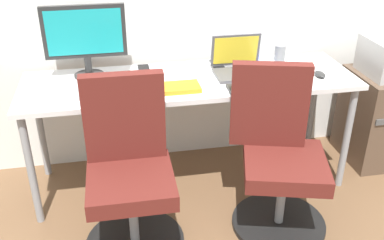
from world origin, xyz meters
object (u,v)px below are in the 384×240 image
at_px(office_chair_left, 130,174).
at_px(coffee_mug, 253,57).
at_px(open_laptop, 238,64).
at_px(side_cabinet, 382,117).
at_px(desktop_monitor, 85,36).
at_px(office_chair_right, 278,159).

xyz_separation_m(office_chair_left, coffee_mug, (0.86, 0.67, 0.35)).
bearing_deg(open_laptop, coffee_mug, 45.61).
relative_size(side_cabinet, open_laptop, 2.08).
bearing_deg(open_laptop, desktop_monitor, 172.55).
xyz_separation_m(side_cabinet, coffee_mug, (-0.93, 0.15, 0.45)).
relative_size(office_chair_left, coffee_mug, 10.22).
bearing_deg(side_cabinet, open_laptop, 179.48).
height_order(office_chair_left, office_chair_right, same).
relative_size(side_cabinet, coffee_mug, 7.02).
bearing_deg(coffee_mug, office_chair_left, -142.11).
relative_size(office_chair_left, office_chair_right, 1.00).
xyz_separation_m(office_chair_right, open_laptop, (-0.09, 0.53, 0.36)).
distance_m(office_chair_left, office_chair_right, 0.82).
bearing_deg(office_chair_left, desktop_monitor, 105.53).
relative_size(office_chair_right, side_cabinet, 1.46).
height_order(office_chair_right, open_laptop, open_laptop).
relative_size(office_chair_left, open_laptop, 3.03).
xyz_separation_m(office_chair_right, side_cabinet, (0.97, 0.52, -0.10)).
distance_m(side_cabinet, coffee_mug, 1.04).
distance_m(office_chair_left, side_cabinet, 1.87).
bearing_deg(open_laptop, office_chair_left, -143.80).
height_order(office_chair_right, side_cabinet, office_chair_right).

